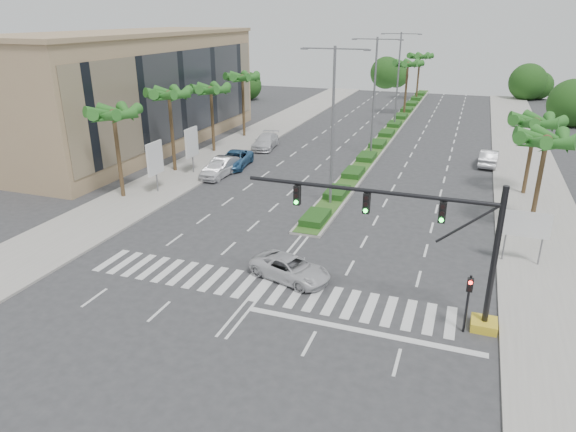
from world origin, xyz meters
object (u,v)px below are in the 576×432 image
at_px(car_parked_c, 234,159).
at_px(car_right, 489,158).
at_px(car_parked_a, 218,169).
at_px(car_parked_b, 222,166).
at_px(car_crossing, 290,268).
at_px(car_parked_d, 266,141).

height_order(car_parked_c, car_right, car_right).
height_order(car_parked_a, car_parked_b, car_parked_a).
bearing_deg(car_parked_b, car_parked_a, -87.26).
distance_m(car_crossing, car_right, 30.77).
relative_size(car_crossing, car_right, 0.98).
bearing_deg(car_right, car_parked_a, 32.22).
height_order(car_parked_a, car_crossing, car_parked_a).
distance_m(car_parked_c, car_crossing, 23.63).
relative_size(car_parked_a, car_parked_d, 0.88).
bearing_deg(car_crossing, car_parked_c, 50.15).
bearing_deg(car_parked_a, car_crossing, -49.87).
bearing_deg(car_parked_c, car_right, 13.80).
relative_size(car_parked_c, car_right, 1.15).
distance_m(car_parked_a, car_right, 26.72).
relative_size(car_parked_b, car_parked_d, 0.91).
distance_m(car_parked_a, car_parked_b, 0.85).
xyz_separation_m(car_crossing, car_right, (10.64, 28.87, 0.14)).
bearing_deg(car_parked_c, car_parked_d, 82.72).
xyz_separation_m(car_parked_d, car_crossing, (12.90, -27.89, -0.12)).
xyz_separation_m(car_parked_b, car_parked_d, (0.00, 10.80, -0.02)).
bearing_deg(car_crossing, car_right, -3.18).
xyz_separation_m(car_parked_b, car_right, (23.55, 11.78, -0.00)).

